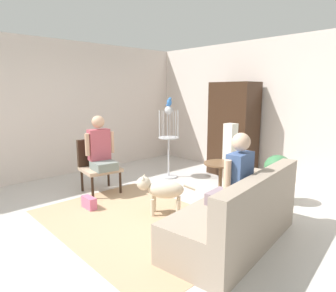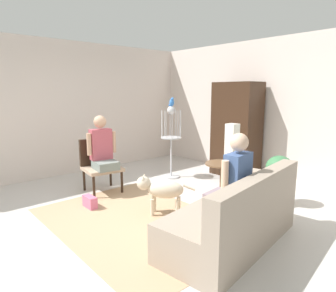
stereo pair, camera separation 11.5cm
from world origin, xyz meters
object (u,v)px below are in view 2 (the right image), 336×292
object	(u,v)px
dog	(162,189)
column_lamp	(231,160)
person_on_armchair	(102,147)
handbag	(90,202)
armchair	(99,161)
bird_cage_stand	(171,141)
person_on_couch	(234,178)
parrot	(172,102)
armoire_cabinet	(236,130)
couch	(236,218)
potted_plant	(279,176)
round_end_table	(222,175)

from	to	relation	value
dog	column_lamp	bearing A→B (deg)	86.28
person_on_armchair	handbag	size ratio (longest dim) A/B	3.25
armchair	bird_cage_stand	xyz separation A→B (m)	(0.26, 1.50, 0.23)
person_on_couch	dog	xyz separation A→B (m)	(-1.18, -0.07, -0.42)
parrot	dog	bearing A→B (deg)	-46.43
parrot	armoire_cabinet	distance (m)	1.48
person_on_armchair	column_lamp	distance (m)	2.24
couch	armchair	distance (m)	2.81
person_on_armchair	potted_plant	world-z (taller)	person_on_armchair
person_on_armchair	column_lamp	size ratio (longest dim) A/B	0.74
person_on_armchair	parrot	xyz separation A→B (m)	(0.12, 1.52, 0.74)
armchair	bird_cage_stand	world-z (taller)	bird_cage_stand
armoire_cabinet	column_lamp	bearing A→B (deg)	-57.34
dog	potted_plant	world-z (taller)	potted_plant
armoire_cabinet	handbag	distance (m)	3.32
couch	dog	distance (m)	1.22
bird_cage_stand	person_on_armchair	bearing A→B (deg)	-93.69
bird_cage_stand	potted_plant	bearing A→B (deg)	6.10
person_on_couch	dog	bearing A→B (deg)	-176.75
round_end_table	armoire_cabinet	distance (m)	1.62
armchair	column_lamp	distance (m)	2.33
round_end_table	armchair	bearing A→B (deg)	-143.29
dog	round_end_table	bearing A→B (deg)	82.62
parrot	armoire_cabinet	world-z (taller)	armoire_cabinet
bird_cage_stand	column_lamp	size ratio (longest dim) A/B	1.20
person_on_armchair	parrot	size ratio (longest dim) A/B	5.22
couch	round_end_table	size ratio (longest dim) A/B	3.33
dog	bird_cage_stand	bearing A→B (deg)	133.98
armchair	person_on_armchair	distance (m)	0.32
person_on_couch	person_on_armchair	world-z (taller)	person_on_armchair
armchair	column_lamp	bearing A→B (deg)	43.83
round_end_table	armoire_cabinet	xyz separation A→B (m)	(-0.71, 1.34, 0.56)
parrot	handbag	bearing A→B (deg)	-79.35
couch	bird_cage_stand	bearing A→B (deg)	153.42
armchair	parrot	xyz separation A→B (m)	(0.28, 1.50, 1.02)
person_on_couch	handbag	size ratio (longest dim) A/B	3.11
dog	handbag	world-z (taller)	dog
person_on_armchair	bird_cage_stand	size ratio (longest dim) A/B	0.62
armchair	person_on_couch	size ratio (longest dim) A/B	1.07
potted_plant	column_lamp	world-z (taller)	column_lamp
potted_plant	armoire_cabinet	size ratio (longest dim) A/B	0.40
armchair	bird_cage_stand	bearing A→B (deg)	80.29
potted_plant	person_on_armchair	bearing A→B (deg)	-143.11
person_on_armchair	parrot	world-z (taller)	parrot
dog	parrot	bearing A→B (deg)	133.57
couch	armchair	xyz separation A→B (m)	(-2.80, -0.22, 0.22)
person_on_armchair	handbag	distance (m)	1.02
couch	person_on_couch	xyz separation A→B (m)	(-0.03, -0.03, 0.48)
column_lamp	armoire_cabinet	xyz separation A→B (m)	(-0.66, 1.02, 0.37)
person_on_couch	column_lamp	size ratio (longest dim) A/B	0.71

